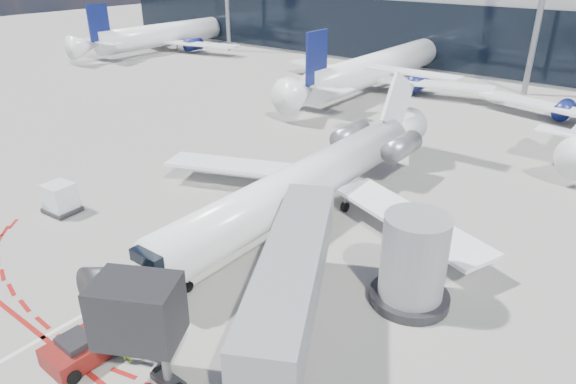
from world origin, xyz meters
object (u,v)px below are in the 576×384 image
Objects in this scene: regional_jet at (314,177)px; pushback_tug at (83,348)px; uld_container at (60,198)px; ramp_worker at (125,345)px.

regional_jet is 17.39m from pushback_tug.
pushback_tug is at bearing -30.94° from uld_container.
uld_container is at bearing -142.46° from regional_jet.
pushback_tug is 1.92m from ramp_worker.
uld_container reaches higher than pushback_tug.
regional_jet is 6.20× the size of pushback_tug.
ramp_worker is 0.73× the size of uld_container.
pushback_tug is at bearing 17.46° from ramp_worker.
regional_jet is 17.02m from uld_container.
regional_jet is at bearing -99.66° from ramp_worker.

